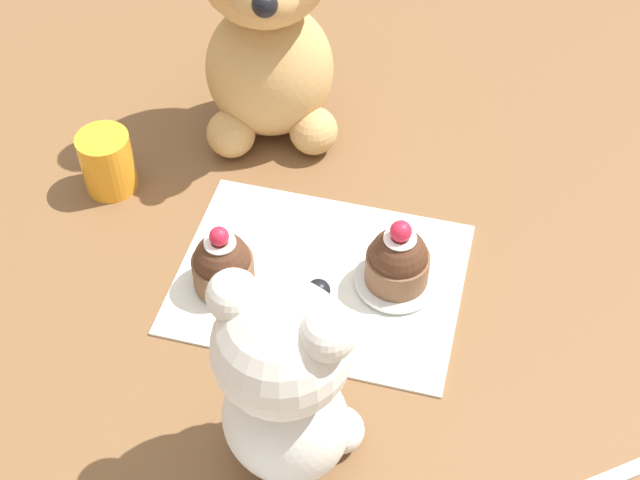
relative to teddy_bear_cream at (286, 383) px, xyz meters
The scene contains 9 objects.
ground_plane 0.21m from the teddy_bear_cream, 83.35° to the right, with size 4.00×4.00×0.00m, color brown.
knitted_placemat 0.21m from the teddy_bear_cream, 83.35° to the right, with size 0.27×0.20×0.01m, color silver.
teddy_bear_cream is the anchor object (origin of this frame).
teddy_bear_tan 0.40m from the teddy_bear_cream, 71.61° to the right, with size 0.16×0.16×0.28m.
cupcake_near_cream_bear 0.20m from the teddy_bear_cream, 55.28° to the right, with size 0.06×0.06×0.07m.
saucer_plate 0.22m from the teddy_bear_cream, 104.35° to the right, with size 0.08×0.08×0.01m, color silver.
cupcake_near_tan_bear 0.21m from the teddy_bear_cream, 104.35° to the right, with size 0.06×0.06×0.08m.
juice_glass 0.37m from the teddy_bear_cream, 43.78° to the right, with size 0.05×0.05×0.07m, color orange.
teaspoon 0.28m from the teddy_bear_cream, behind, with size 0.13×0.01×0.01m, color silver.
Camera 1 is at (-0.13, 0.52, 0.66)m, focal length 50.00 mm.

